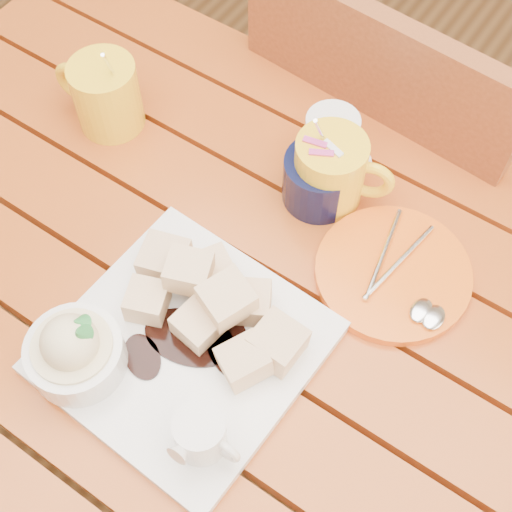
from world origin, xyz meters
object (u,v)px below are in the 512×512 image
Objects in this scene: table at (223,325)px; coffee_mug_left at (105,94)px; dessert_plate at (161,342)px; orange_saucer at (394,274)px; coffee_mug_right at (332,171)px; chair_far at (386,161)px.

coffee_mug_left is (-0.29, 0.14, 0.16)m from table.
dessert_plate reaches higher than table.
coffee_mug_right is at bearing 155.09° from orange_saucer.
table is 0.25m from orange_saucer.
dessert_plate is at bearing -125.33° from orange_saucer.
coffee_mug_left is 0.79× the size of orange_saucer.
chair_far is at bearing 42.41° from coffee_mug_left.
dessert_plate is at bearing -116.01° from coffee_mug_right.
coffee_mug_right reaches higher than table.
coffee_mug_left reaches higher than table.
orange_saucer is (0.17, 0.14, 0.11)m from table.
coffee_mug_left reaches higher than dessert_plate.
chair_far is at bearing 114.70° from orange_saucer.
dessert_plate reaches higher than orange_saucer.
orange_saucer is (0.47, 0.00, -0.05)m from coffee_mug_left.
table is at bearing -141.34° from orange_saucer.
coffee_mug_left is at bearing 172.24° from coffee_mug_right.
table is 1.31× the size of chair_far.
orange_saucer is at bearing 38.66° from table.
coffee_mug_right is at bearing 82.46° from dessert_plate.
chair_far is (-0.16, 0.35, -0.24)m from orange_saucer.
dessert_plate is at bearing -91.48° from table.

